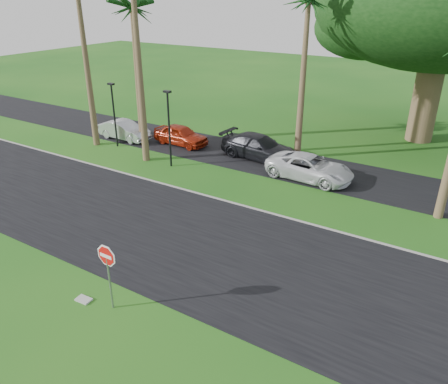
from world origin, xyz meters
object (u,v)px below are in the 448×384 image
Objects in this scene: car_red at (181,135)px; stop_sign_near at (108,264)px; car_minivan at (310,168)px; car_dark at (259,147)px; car_silver at (125,130)px.

stop_sign_near is at bearing -148.38° from car_red.
car_red is 9.98m from car_minivan.
car_dark is (-2.54, 15.54, -1.03)m from stop_sign_near.
stop_sign_near reaches higher than car_silver.
car_dark is at bearing -80.03° from car_silver.
car_minivan is at bearing 83.96° from stop_sign_near.
car_dark is 4.29m from car_minivan.
stop_sign_near is at bearing -166.44° from car_dark.
car_minivan is (9.93, -1.02, 0.00)m from car_red.
car_silver is 14.10m from car_minivan.
stop_sign_near is 0.65× the size of car_red.
car_silver is 4.33m from car_red.
stop_sign_near reaches higher than car_minivan.
car_minivan reaches higher than car_silver.
car_red reaches higher than car_silver.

